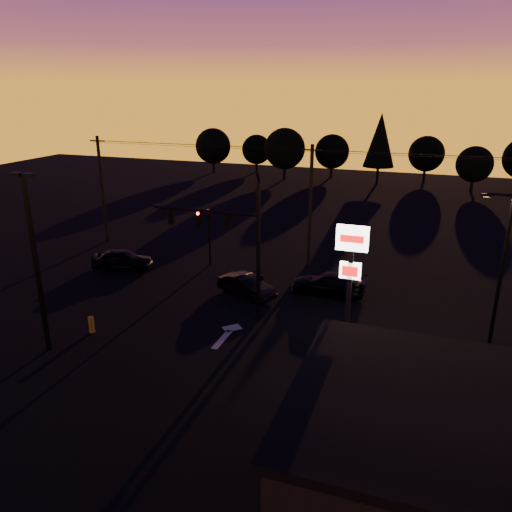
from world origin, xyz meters
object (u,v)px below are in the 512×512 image
Objects in this scene: bollard at (91,325)px; suv_parked at (444,398)px; streetlight at (501,264)px; pylon_sign at (351,264)px; secondary_signal at (209,228)px; car_right at (328,284)px; parking_lot_light at (34,253)px; car_left at (122,259)px; car_mid at (247,286)px; traffic_signal_mast at (232,235)px.

bollard is 18.28m from suv_parked.
pylon_sign is at bearing -149.92° from streetlight.
secondary_signal is 0.89× the size of car_right.
pylon_sign is 7.42× the size of bollard.
car_left is (-3.23, 11.51, -4.52)m from parking_lot_light.
parking_lot_light is (-2.50, -14.49, 2.41)m from secondary_signal.
pylon_sign is at bearing 122.94° from suv_parked.
secondary_signal is 0.93× the size of suv_parked.
streetlight is (6.91, 4.00, -0.49)m from pylon_sign.
pylon_sign is at bearing -104.27° from car_mid.
streetlight is at bearing -114.46° from car_left.
car_right is (15.30, 0.45, -0.03)m from car_left.
pylon_sign is at bearing -129.08° from car_left.
secondary_signal is 10.13m from car_right.
secondary_signal is 1.07× the size of car_mid.
car_mid is (4.65, -4.52, -2.19)m from secondary_signal.
secondary_signal is at bearing 80.21° from parking_lot_light.
car_right is at bearing -105.83° from car_left.
streetlight reaches higher than bollard.
car_left is 10.49m from car_mid.
secondary_signal is 21.29m from suv_parked.
car_left is 0.89× the size of car_right.
car_right is 1.05× the size of suv_parked.
bollard is at bearing -173.28° from car_left.
car_right reaches higher than suv_parked.
pylon_sign is 0.85× the size of streetlight.
streetlight is at bearing 21.65° from parking_lot_light.
streetlight is (18.91, -5.99, 1.56)m from secondary_signal.
streetlight is at bearing -73.48° from car_mid.
pylon_sign is at bearing -19.36° from traffic_signal_mast.
pylon_sign is (14.50, 4.50, -0.36)m from parking_lot_light.
bollard is 0.23× the size of car_mid.
car_mid is at bearing -44.16° from secondary_signal.
car_left is at bearing 156.98° from traffic_signal_mast.
secondary_signal is at bearing 162.44° from streetlight.
streetlight is (14.01, 1.51, -0.52)m from traffic_signal_mast.
secondary_signal reaches higher than car_mid.
secondary_signal is at bearing 123.19° from traffic_signal_mast.
car_left is 0.94× the size of suv_parked.
parking_lot_light reaches higher than traffic_signal_mast.
car_left is (-4.12, 9.15, 0.29)m from bollard.
secondary_signal reaches higher than suv_parked.
bollard is 0.19× the size of car_right.
secondary_signal reaches higher than car_left.
suv_parked is (22.37, -10.12, -0.10)m from car_left.
pylon_sign is 1.38× the size of car_right.
bollard is at bearing -163.34° from streetlight.
secondary_signal is 0.54× the size of streetlight.
car_mid is at bearing 54.35° from parking_lot_light.
secondary_signal is 6.84m from car_mid.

